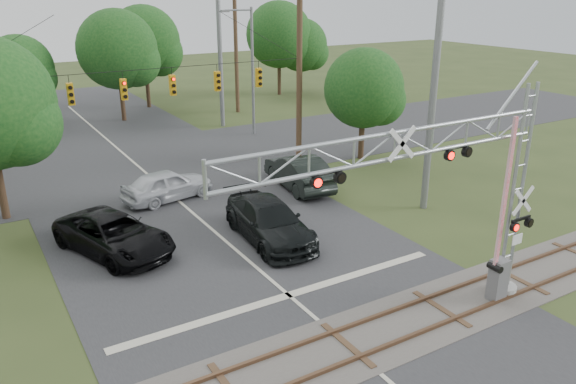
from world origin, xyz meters
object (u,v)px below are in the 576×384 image
streetlight (250,65)px  car_dark (269,221)px  pickup_black (114,235)px  crossing_gantry (448,187)px  traffic_signal_span (165,80)px  sedan_silver (167,185)px

streetlight → car_dark: bearing=-115.2°
pickup_black → car_dark: 6.50m
pickup_black → streetlight: streetlight is taller
crossing_gantry → traffic_signal_span: size_ratio=0.61×
pickup_black → car_dark: size_ratio=0.98×
traffic_signal_span → sedan_silver: size_ratio=4.08×
traffic_signal_span → streetlight: 11.28m
crossing_gantry → sedan_silver: (-3.66, 15.43, -3.91)m
car_dark → streetlight: (7.97, 16.94, 4.25)m
sedan_silver → streetlight: bearing=-56.3°
crossing_gantry → traffic_signal_span: traffic_signal_span is taller
crossing_gantry → streetlight: streetlight is taller
traffic_signal_span → car_dark: traffic_signal_span is taller
pickup_black → streetlight: (14.10, 14.77, 4.30)m
traffic_signal_span → sedan_silver: (-1.26, -2.93, -4.88)m
traffic_signal_span → pickup_black: traffic_signal_span is taller
traffic_signal_span → crossing_gantry: bearing=-82.5°
crossing_gantry → car_dark: (-1.55, 8.43, -3.86)m
traffic_signal_span → pickup_black: 10.58m
traffic_signal_span → streetlight: (8.82, 7.01, -0.58)m
pickup_black → sedan_silver: 6.28m
crossing_gantry → pickup_black: crossing_gantry is taller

